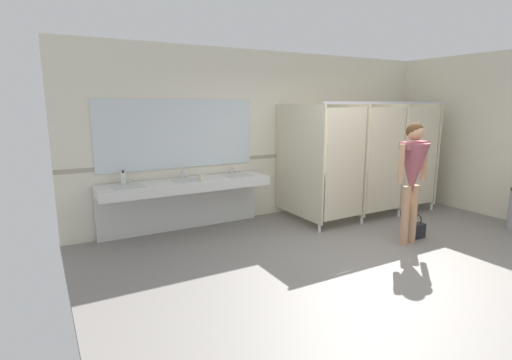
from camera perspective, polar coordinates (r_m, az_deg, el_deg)
The scene contains 10 objects.
ground_plane at distance 5.36m, azimuth 17.16°, elevation -11.44°, with size 7.06×5.55×0.10m, color gray.
wall_back at distance 6.96m, azimuth 2.56°, elevation 6.62°, with size 7.06×0.12×2.84m, color beige.
wall_back_tile_band at distance 6.95m, azimuth 2.82°, elevation 3.55°, with size 7.06×0.01×0.06m, color #9E937F.
vanity_counter at distance 6.07m, azimuth -10.33°, elevation -1.90°, with size 2.58×0.59×0.94m.
mirror_panel at distance 6.14m, azimuth -11.29°, elevation 6.62°, with size 2.48×0.02×1.05m, color silver.
bathroom_stalls at distance 7.12m, azimuth 15.90°, elevation 3.27°, with size 2.71×1.31×1.99m.
person_standing at distance 5.77m, azimuth 21.96°, elevation 1.63°, with size 0.59×0.43×1.71m.
handbag at distance 6.29m, azimuth 22.41°, elevation -6.80°, with size 0.26×0.13×0.35m.
soap_dispenser at distance 5.88m, azimuth -18.84°, elevation 0.26°, with size 0.07×0.07×0.20m.
paper_cup at distance 5.88m, azimuth -8.02°, elevation 0.34°, with size 0.07×0.07×0.09m, color beige.
Camera 1 is at (-3.67, -3.36, 1.96)m, focal length 27.33 mm.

